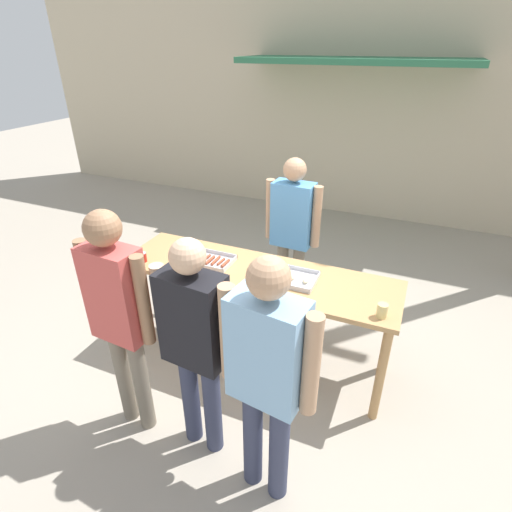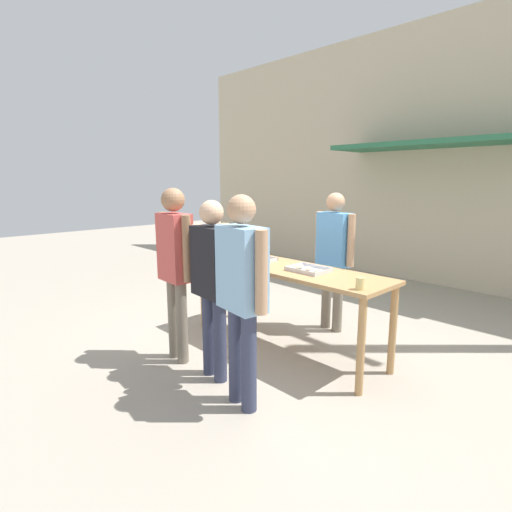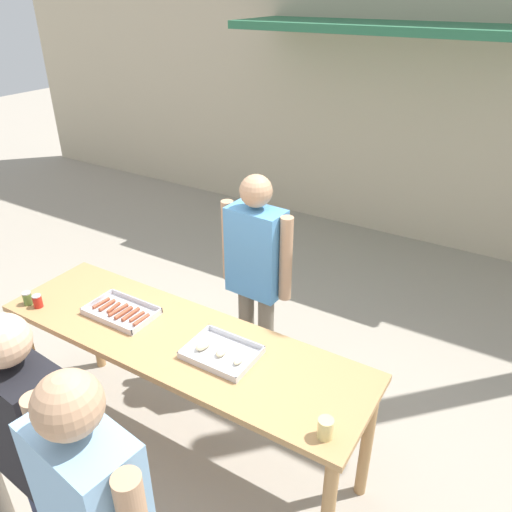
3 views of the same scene
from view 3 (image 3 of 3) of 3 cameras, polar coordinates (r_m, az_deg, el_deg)
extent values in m
plane|color=#A39989|center=(3.67, -7.74, -20.64)|extent=(24.00, 24.00, 0.00)
cube|color=beige|center=(6.03, 16.90, 22.59)|extent=(12.00, 0.12, 4.50)
cube|color=#2D704C|center=(5.49, 15.38, 23.88)|extent=(3.20, 1.00, 0.08)
cube|color=tan|center=(3.05, -8.85, -9.44)|extent=(2.38, 0.69, 0.04)
cylinder|color=tan|center=(3.90, -24.16, -10.92)|extent=(0.07, 0.07, 0.88)
cylinder|color=tan|center=(4.15, -18.09, -7.08)|extent=(0.07, 0.07, 0.88)
cylinder|color=tan|center=(3.15, 12.56, -19.92)|extent=(0.07, 0.07, 0.88)
cube|color=silver|center=(3.30, -15.10, -6.34)|extent=(0.44, 0.28, 0.01)
cube|color=silver|center=(3.22, -16.84, -7.16)|extent=(0.44, 0.01, 0.03)
cube|color=silver|center=(3.37, -13.53, -4.95)|extent=(0.44, 0.01, 0.03)
cube|color=silver|center=(3.43, -17.71, -4.88)|extent=(0.01, 0.28, 0.03)
cube|color=silver|center=(3.16, -12.35, -7.28)|extent=(0.01, 0.28, 0.03)
cylinder|color=brown|center=(3.41, -17.24, -5.13)|extent=(0.03, 0.13, 0.02)
cylinder|color=brown|center=(3.37, -16.70, -5.44)|extent=(0.03, 0.13, 0.03)
cylinder|color=brown|center=(3.34, -15.96, -5.67)|extent=(0.03, 0.12, 0.02)
cylinder|color=brown|center=(3.31, -15.48, -5.97)|extent=(0.04, 0.15, 0.02)
cylinder|color=brown|center=(3.27, -14.91, -6.29)|extent=(0.03, 0.14, 0.03)
cylinder|color=brown|center=(3.25, -14.14, -6.47)|extent=(0.03, 0.15, 0.03)
cylinder|color=brown|center=(3.22, -13.44, -6.74)|extent=(0.03, 0.12, 0.02)
cylinder|color=brown|center=(3.18, -12.96, -7.13)|extent=(0.03, 0.13, 0.03)
cube|color=silver|center=(2.88, -3.93, -11.18)|extent=(0.40, 0.30, 0.01)
cube|color=silver|center=(2.77, -5.73, -12.48)|extent=(0.40, 0.01, 0.03)
cube|color=silver|center=(2.96, -2.29, -9.31)|extent=(0.40, 0.01, 0.03)
cube|color=silver|center=(2.96, -7.08, -9.55)|extent=(0.01, 0.30, 0.03)
cube|color=silver|center=(2.78, -0.58, -12.20)|extent=(0.01, 0.30, 0.03)
ellipsoid|color=beige|center=(2.91, -6.02, -10.04)|extent=(0.08, 0.12, 0.05)
ellipsoid|color=beige|center=(2.86, -3.99, -10.86)|extent=(0.06, 0.10, 0.04)
ellipsoid|color=beige|center=(2.81, -1.96, -11.75)|extent=(0.05, 0.09, 0.03)
cylinder|color=#567A38|center=(3.59, -24.64, -4.46)|extent=(0.06, 0.06, 0.08)
cylinder|color=#B2B2B7|center=(3.57, -24.78, -3.87)|extent=(0.06, 0.06, 0.01)
cylinder|color=#B22319|center=(3.53, -23.68, -4.80)|extent=(0.06, 0.06, 0.08)
cylinder|color=#B2B2B7|center=(3.51, -23.82, -4.20)|extent=(0.06, 0.06, 0.01)
cylinder|color=#DBC67A|center=(2.44, 7.93, -18.92)|extent=(0.08, 0.08, 0.11)
cylinder|color=#756B5B|center=(3.90, -1.09, -8.65)|extent=(0.12, 0.12, 0.81)
cylinder|color=#756B5B|center=(3.82, 1.12, -9.55)|extent=(0.12, 0.12, 0.81)
cube|color=#5193D1|center=(3.46, 0.00, 0.49)|extent=(0.40, 0.24, 0.64)
sphere|color=tan|center=(3.27, 0.00, 7.44)|extent=(0.22, 0.22, 0.22)
cylinder|color=tan|center=(3.58, -3.20, 1.74)|extent=(0.09, 0.09, 0.61)
cylinder|color=tan|center=(3.34, 3.43, -0.36)|extent=(0.09, 0.09, 0.61)
cube|color=#84B2DB|center=(2.05, -18.28, -25.01)|extent=(0.44, 0.28, 0.66)
sphere|color=tan|center=(1.71, -20.68, -15.63)|extent=(0.23, 0.23, 0.23)
cylinder|color=tan|center=(2.19, -22.39, -20.69)|extent=(0.09, 0.09, 0.63)
cube|color=black|center=(2.45, -24.56, -17.01)|extent=(0.43, 0.26, 0.63)
sphere|color=#DBAD89|center=(2.17, -26.91, -8.66)|extent=(0.22, 0.22, 0.22)
cylinder|color=#DBAD89|center=(2.27, -21.12, -19.90)|extent=(0.09, 0.09, 0.60)
camera|label=1|loc=(1.01, -112.41, -20.37)|focal=28.00mm
camera|label=2|loc=(2.02, 164.92, -54.99)|focal=28.00mm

